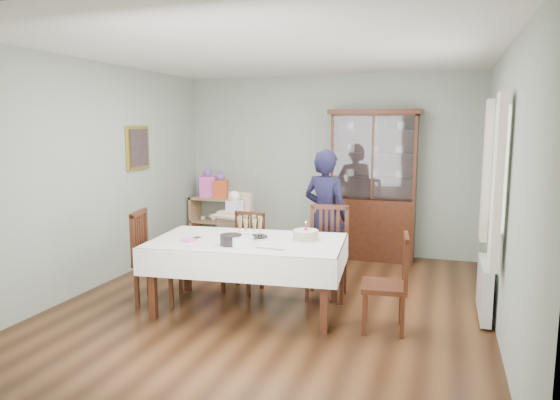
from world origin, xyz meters
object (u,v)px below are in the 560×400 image
at_px(china_cabinet, 374,183).
at_px(birthday_cake, 306,236).
at_px(gift_bag_pink, 208,184).
at_px(chair_end_left, 157,275).
at_px(champagne_tray, 250,232).
at_px(gift_bag_orange, 221,186).
at_px(dining_table, 248,275).
at_px(chair_far_left, 243,268).
at_px(sideboard, 218,221).
at_px(woman, 326,216).
at_px(high_chair, 235,240).
at_px(chair_end_right, 385,302).
at_px(chair_far_right, 327,271).

bearing_deg(china_cabinet, birthday_cake, -98.77).
bearing_deg(china_cabinet, gift_bag_pink, 179.97).
distance_m(china_cabinet, chair_end_left, 3.39).
distance_m(champagne_tray, gift_bag_orange, 2.87).
distance_m(dining_table, chair_far_left, 0.66).
height_order(china_cabinet, sideboard, china_cabinet).
height_order(chair_far_left, chair_end_left, chair_end_left).
height_order(china_cabinet, chair_far_left, china_cabinet).
bearing_deg(sideboard, gift_bag_pink, -173.31).
xyz_separation_m(china_cabinet, gift_bag_pink, (-2.67, 0.00, -0.12)).
relative_size(champagne_tray, birthday_cake, 1.26).
bearing_deg(woman, high_chair, 16.55).
bearing_deg(gift_bag_pink, chair_end_left, -75.64).
height_order(dining_table, chair_end_left, chair_end_left).
bearing_deg(birthday_cake, gift_bag_orange, 131.07).
relative_size(chair_far_left, gift_bag_orange, 2.28).
relative_size(china_cabinet, chair_end_right, 2.32).
distance_m(dining_table, woman, 1.45).
distance_m(dining_table, chair_far_right, 0.97).
distance_m(sideboard, chair_far_left, 2.34).
height_order(high_chair, birthday_cake, high_chair).
height_order(high_chair, gift_bag_orange, gift_bag_orange).
height_order(sideboard, high_chair, high_chair).
distance_m(champagne_tray, gift_bag_pink, 3.00).
bearing_deg(china_cabinet, sideboard, 179.51).
bearing_deg(chair_far_right, chair_far_left, 178.45).
bearing_deg(dining_table, chair_end_right, -3.23).
bearing_deg(dining_table, gift_bag_pink, 124.10).
xyz_separation_m(dining_table, high_chair, (-0.70, 1.28, 0.04)).
bearing_deg(china_cabinet, woman, -108.21).
bearing_deg(dining_table, chair_end_left, -175.27).
height_order(chair_end_right, gift_bag_pink, gift_bag_pink).
bearing_deg(chair_far_left, gift_bag_orange, 128.11).
distance_m(chair_end_left, birthday_cake, 1.73).
height_order(dining_table, chair_far_left, chair_far_left).
bearing_deg(gift_bag_orange, chair_end_right, -41.72).
relative_size(chair_far_right, chair_end_left, 1.01).
distance_m(chair_far_right, gift_bag_pink, 3.13).
height_order(woman, birthday_cake, woman).
bearing_deg(high_chair, champagne_tray, -48.41).
bearing_deg(china_cabinet, gift_bag_orange, 179.96).
bearing_deg(dining_table, sideboard, 121.17).
distance_m(chair_end_left, high_chair, 1.42).
relative_size(china_cabinet, birthday_cake, 7.18).
xyz_separation_m(sideboard, chair_end_left, (0.50, -2.64, -0.10)).
distance_m(chair_far_left, gift_bag_pink, 2.52).
distance_m(woman, champagne_tray, 1.31).
xyz_separation_m(chair_far_right, birthday_cake, (-0.11, -0.51, 0.51)).
distance_m(chair_far_left, chair_end_right, 1.86).
bearing_deg(champagne_tray, chair_end_left, -170.96).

